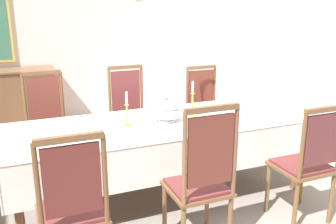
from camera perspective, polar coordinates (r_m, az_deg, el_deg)
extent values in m
cube|color=gray|center=(3.65, -0.13, -13.80)|extent=(7.04, 6.14, 0.04)
cube|color=silver|center=(6.15, -11.49, 13.73)|extent=(7.04, 0.08, 3.13)
cylinder|color=brown|center=(3.04, -22.06, -13.51)|extent=(0.07, 0.07, 0.71)
cylinder|color=brown|center=(3.93, 19.19, -6.35)|extent=(0.07, 0.07, 0.71)
cylinder|color=brown|center=(3.77, -22.29, -7.66)|extent=(0.07, 0.07, 0.71)
cylinder|color=brown|center=(4.52, 12.53, -2.87)|extent=(0.07, 0.07, 0.71)
cube|color=brown|center=(3.49, -1.10, -2.70)|extent=(2.67, 0.88, 0.08)
cube|color=brown|center=(3.47, -1.10, -1.84)|extent=(2.79, 1.00, 0.03)
cube|color=white|center=(3.47, -1.10, -1.58)|extent=(2.81, 1.02, 0.00)
cube|color=white|center=(3.10, 2.33, -7.52)|extent=(2.81, 0.00, 0.37)
cube|color=white|center=(3.97, -3.73, -2.08)|extent=(2.81, 0.00, 0.37)
cube|color=white|center=(3.33, -24.32, -7.32)|extent=(0.00, 1.02, 0.37)
cube|color=white|center=(4.21, 16.93, -1.71)|extent=(0.00, 1.02, 0.37)
cube|color=brown|center=(2.61, -14.61, -14.98)|extent=(0.44, 0.42, 0.03)
cube|color=brown|center=(2.60, -14.65, -14.52)|extent=(0.40, 0.38, 0.02)
cylinder|color=brown|center=(2.29, -19.39, -11.41)|extent=(0.03, 0.03, 0.58)
cylinder|color=brown|center=(2.33, -9.65, -10.18)|extent=(0.03, 0.03, 0.58)
cube|color=maroon|center=(2.29, -14.52, -10.17)|extent=(0.34, 0.02, 0.44)
cube|color=brown|center=(2.18, -15.01, -3.98)|extent=(0.40, 0.04, 0.04)
cylinder|color=brown|center=(4.08, -14.78, -7.03)|extent=(0.04, 0.04, 0.46)
cylinder|color=brown|center=(4.06, -20.14, -7.64)|extent=(0.04, 0.04, 0.46)
cylinder|color=brown|center=(4.41, -15.44, -5.28)|extent=(0.04, 0.04, 0.46)
cylinder|color=brown|center=(4.39, -20.38, -5.83)|extent=(0.04, 0.04, 0.46)
cube|color=brown|center=(4.14, -17.97, -3.29)|extent=(0.44, 0.42, 0.03)
cube|color=brown|center=(4.14, -18.00, -2.97)|extent=(0.40, 0.38, 0.02)
cylinder|color=brown|center=(4.25, -15.97, 1.91)|extent=(0.03, 0.03, 0.62)
cylinder|color=brown|center=(4.23, -21.20, 1.35)|extent=(0.03, 0.03, 0.62)
cube|color=brown|center=(4.23, -18.62, 2.04)|extent=(0.34, 0.02, 0.47)
cube|color=brown|center=(4.17, -18.96, 5.75)|extent=(0.40, 0.04, 0.04)
cylinder|color=brown|center=(3.04, -0.53, -14.96)|extent=(0.04, 0.04, 0.46)
cylinder|color=brown|center=(3.18, 6.02, -13.53)|extent=(0.04, 0.04, 0.46)
cylinder|color=brown|center=(2.92, 9.50, -16.69)|extent=(0.04, 0.04, 0.46)
cube|color=brown|center=(2.85, 4.47, -11.69)|extent=(0.44, 0.42, 0.03)
cube|color=brown|center=(2.83, 4.48, -11.25)|extent=(0.40, 0.38, 0.02)
cylinder|color=brown|center=(2.46, 2.56, -7.38)|extent=(0.03, 0.03, 0.66)
cylinder|color=brown|center=(2.64, 10.31, -5.98)|extent=(0.03, 0.03, 0.66)
cube|color=brown|center=(2.53, 6.60, -5.98)|extent=(0.34, 0.02, 0.50)
cube|color=brown|center=(2.44, 6.82, 0.52)|extent=(0.40, 0.04, 0.04)
cylinder|color=brown|center=(4.27, -2.41, -5.38)|extent=(0.04, 0.04, 0.46)
cylinder|color=brown|center=(4.17, -7.35, -6.07)|extent=(0.04, 0.04, 0.46)
cylinder|color=brown|center=(4.59, -3.95, -3.83)|extent=(0.04, 0.04, 0.46)
cylinder|color=brown|center=(4.49, -8.56, -4.43)|extent=(0.04, 0.04, 0.46)
cube|color=brown|center=(4.30, -5.66, -1.86)|extent=(0.44, 0.42, 0.03)
cube|color=brown|center=(4.29, -5.67, -1.55)|extent=(0.40, 0.38, 0.02)
cylinder|color=brown|center=(4.44, -4.08, 3.11)|extent=(0.03, 0.03, 0.62)
cylinder|color=brown|center=(4.34, -8.97, 2.63)|extent=(0.03, 0.03, 0.62)
cube|color=brown|center=(4.38, -6.51, 3.27)|extent=(0.34, 0.02, 0.47)
cube|color=brown|center=(4.32, -6.63, 6.88)|extent=(0.40, 0.04, 0.04)
cylinder|color=brown|center=(3.48, 15.10, -11.24)|extent=(0.04, 0.04, 0.46)
cylinder|color=brown|center=(3.71, 19.86, -9.91)|extent=(0.04, 0.04, 0.46)
cylinder|color=brown|center=(3.24, 19.02, -13.77)|extent=(0.04, 0.04, 0.46)
cylinder|color=brown|center=(3.49, 23.85, -12.12)|extent=(0.04, 0.04, 0.46)
cube|color=brown|center=(3.37, 19.87, -8.02)|extent=(0.44, 0.42, 0.03)
cube|color=brown|center=(3.36, 19.91, -7.64)|extent=(0.40, 0.38, 0.02)
cylinder|color=brown|center=(3.01, 20.01, -5.03)|extent=(0.03, 0.03, 0.55)
cube|color=brown|center=(3.13, 22.72, -3.97)|extent=(0.34, 0.02, 0.42)
cube|color=brown|center=(3.06, 23.22, 0.40)|extent=(0.40, 0.04, 0.04)
cylinder|color=brown|center=(4.68, 9.09, -3.61)|extent=(0.04, 0.04, 0.46)
cylinder|color=brown|center=(4.50, 4.94, -4.27)|extent=(0.04, 0.04, 0.46)
cylinder|color=brown|center=(4.97, 6.95, -2.32)|extent=(0.04, 0.04, 0.46)
cylinder|color=brown|center=(4.81, 2.98, -2.88)|extent=(0.04, 0.04, 0.46)
cube|color=brown|center=(4.66, 6.08, -0.41)|extent=(0.44, 0.42, 0.03)
cube|color=brown|center=(4.65, 6.09, -0.12)|extent=(0.40, 0.38, 0.02)
cylinder|color=brown|center=(4.84, 7.16, 3.74)|extent=(0.03, 0.03, 0.56)
cylinder|color=brown|center=(4.66, 2.97, 3.37)|extent=(0.03, 0.03, 0.56)
cube|color=brown|center=(4.74, 5.11, 3.89)|extent=(0.34, 0.02, 0.42)
cube|color=brown|center=(4.70, 5.19, 6.88)|extent=(0.40, 0.04, 0.04)
cylinder|color=white|center=(3.48, -0.23, -1.28)|extent=(0.16, 0.16, 0.02)
ellipsoid|color=white|center=(3.46, -0.23, -0.12)|extent=(0.28, 0.28, 0.13)
ellipsoid|color=white|center=(3.44, -0.23, 1.06)|extent=(0.25, 0.25, 0.10)
sphere|color=#2A567E|center=(3.43, -0.23, 1.93)|extent=(0.03, 0.03, 0.03)
cylinder|color=gold|center=(3.36, -6.28, -2.05)|extent=(0.07, 0.07, 0.02)
cylinder|color=gold|center=(3.33, -6.33, -0.40)|extent=(0.02, 0.02, 0.19)
cone|color=gold|center=(3.31, -6.39, 1.25)|extent=(0.04, 0.04, 0.02)
cylinder|color=silver|center=(3.29, -6.42, 2.26)|extent=(0.02, 0.02, 0.10)
cylinder|color=gold|center=(3.59, 3.75, -0.81)|extent=(0.07, 0.07, 0.02)
cylinder|color=gold|center=(3.55, 3.79, 1.09)|extent=(0.02, 0.02, 0.23)
cone|color=gold|center=(3.52, 3.82, 2.99)|extent=(0.04, 0.04, 0.02)
cylinder|color=silver|center=(3.51, 3.84, 3.95)|extent=(0.02, 0.02, 0.10)
cylinder|color=white|center=(2.91, -13.21, -5.21)|extent=(0.16, 0.16, 0.03)
cylinder|color=white|center=(2.91, -13.21, -5.13)|extent=(0.13, 0.13, 0.02)
torus|color=#2A567E|center=(2.91, -13.22, -5.00)|extent=(0.16, 0.16, 0.01)
cylinder|color=white|center=(3.23, 3.31, -2.63)|extent=(0.15, 0.15, 0.03)
cylinder|color=white|center=(3.22, 3.31, -2.55)|extent=(0.12, 0.12, 0.02)
torus|color=#2A567E|center=(3.22, 3.31, -2.40)|extent=(0.14, 0.14, 0.01)
cube|color=gold|center=(2.87, -15.23, -5.90)|extent=(0.02, 0.14, 0.00)
ellipsoid|color=gold|center=(2.95, -15.58, -5.30)|extent=(0.03, 0.05, 0.01)
cube|color=gold|center=(3.25, 5.35, -2.77)|extent=(0.04, 0.14, 0.00)
ellipsoid|color=gold|center=(3.31, 4.39, -2.36)|extent=(0.03, 0.05, 0.01)
cube|color=brown|center=(5.88, -23.71, 1.43)|extent=(1.40, 0.44, 0.88)
cube|color=brown|center=(5.79, -24.22, 5.75)|extent=(1.44, 0.48, 0.02)
cube|color=brown|center=(6.10, -20.42, 2.28)|extent=(0.59, 0.01, 0.70)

